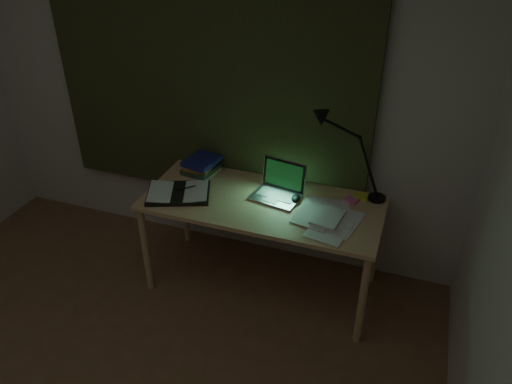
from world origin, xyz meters
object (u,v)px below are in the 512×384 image
book_stack (202,166)px  desk_lamp (383,158)px  desk (262,245)px  open_textbook (178,192)px  laptop (276,184)px  loose_papers (320,214)px

book_stack → desk_lamp: size_ratio=0.39×
desk → desk_lamp: bearing=21.3°
desk → book_stack: 0.67m
open_textbook → desk_lamp: (1.20, 0.36, 0.28)m
book_stack → desk_lamp: (1.17, 0.07, 0.23)m
laptop → desk: bearing=-125.8°
book_stack → desk_lamp: desk_lamp is taller
open_textbook → laptop: bearing=-5.7°
desk → laptop: size_ratio=4.45×
laptop → desk_lamp: bearing=28.3°
open_textbook → loose_papers: open_textbook is taller
desk → book_stack: book_stack is taller
book_stack → loose_papers: book_stack is taller
desk → book_stack: bearing=159.0°
laptop → book_stack: 0.58m
loose_papers → desk_lamp: size_ratio=0.63×
book_stack → desk_lamp: 1.19m
desk → open_textbook: (-0.53, -0.10, 0.36)m
laptop → desk_lamp: size_ratio=0.57×
open_textbook → desk_lamp: bearing=-4.4°
book_stack → desk: bearing=-21.0°
open_textbook → loose_papers: size_ratio=1.05×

